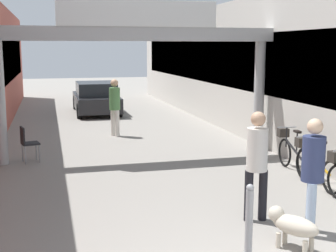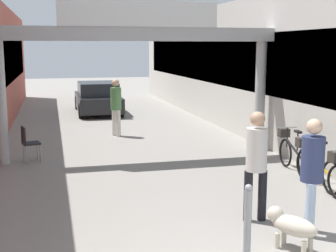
{
  "view_description": "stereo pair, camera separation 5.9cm",
  "coord_description": "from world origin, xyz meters",
  "px_view_note": "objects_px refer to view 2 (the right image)",
  "views": [
    {
      "loc": [
        -2.2,
        -3.76,
        2.8
      ],
      "look_at": [
        0.0,
        4.84,
        1.3
      ],
      "focal_mm": 50.0,
      "sensor_mm": 36.0,
      "label": 1
    },
    {
      "loc": [
        -2.15,
        -3.78,
        2.8
      ],
      "look_at": [
        0.0,
        4.84,
        1.3
      ],
      "focal_mm": 50.0,
      "sensor_mm": 36.0,
      "label": 2
    }
  ],
  "objects_px": {
    "bicycle_orange_third": "(315,165)",
    "cafe_chair_black_nearer": "(28,141)",
    "dog_on_leash": "(290,225)",
    "bollard_post_metal": "(247,223)",
    "pedestrian_with_dog": "(312,169)",
    "pedestrian_carrying_crate": "(116,103)",
    "parked_car_black": "(98,98)",
    "pedestrian_companion": "(256,159)",
    "bicycle_black_farthest": "(293,152)"
  },
  "relations": [
    {
      "from": "bicycle_orange_third",
      "to": "bollard_post_metal",
      "type": "height_order",
      "value": "bollard_post_metal"
    },
    {
      "from": "bollard_post_metal",
      "to": "cafe_chair_black_nearer",
      "type": "relative_size",
      "value": 1.2
    },
    {
      "from": "pedestrian_companion",
      "to": "pedestrian_carrying_crate",
      "type": "bearing_deg",
      "value": 98.54
    },
    {
      "from": "bicycle_orange_third",
      "to": "cafe_chair_black_nearer",
      "type": "height_order",
      "value": "bicycle_orange_third"
    },
    {
      "from": "pedestrian_companion",
      "to": "bollard_post_metal",
      "type": "height_order",
      "value": "pedestrian_companion"
    },
    {
      "from": "pedestrian_carrying_crate",
      "to": "pedestrian_companion",
      "type": "bearing_deg",
      "value": -81.46
    },
    {
      "from": "pedestrian_with_dog",
      "to": "bicycle_black_farthest",
      "type": "bearing_deg",
      "value": 65.22
    },
    {
      "from": "pedestrian_carrying_crate",
      "to": "bicycle_black_farthest",
      "type": "relative_size",
      "value": 1.07
    },
    {
      "from": "pedestrian_companion",
      "to": "dog_on_leash",
      "type": "bearing_deg",
      "value": -89.2
    },
    {
      "from": "bicycle_orange_third",
      "to": "cafe_chair_black_nearer",
      "type": "distance_m",
      "value": 6.72
    },
    {
      "from": "bicycle_orange_third",
      "to": "cafe_chair_black_nearer",
      "type": "bearing_deg",
      "value": 149.01
    },
    {
      "from": "pedestrian_with_dog",
      "to": "dog_on_leash",
      "type": "bearing_deg",
      "value": -142.59
    },
    {
      "from": "bollard_post_metal",
      "to": "pedestrian_companion",
      "type": "bearing_deg",
      "value": 61.87
    },
    {
      "from": "pedestrian_with_dog",
      "to": "dog_on_leash",
      "type": "xyz_separation_m",
      "value": [
        -0.56,
        -0.43,
        -0.66
      ]
    },
    {
      "from": "bicycle_black_farthest",
      "to": "parked_car_black",
      "type": "height_order",
      "value": "parked_car_black"
    },
    {
      "from": "pedestrian_with_dog",
      "to": "bollard_post_metal",
      "type": "distance_m",
      "value": 1.55
    },
    {
      "from": "pedestrian_carrying_crate",
      "to": "parked_car_black",
      "type": "distance_m",
      "value": 5.48
    },
    {
      "from": "cafe_chair_black_nearer",
      "to": "parked_car_black",
      "type": "xyz_separation_m",
      "value": [
        2.52,
        8.4,
        0.1
      ]
    },
    {
      "from": "parked_car_black",
      "to": "cafe_chair_black_nearer",
      "type": "bearing_deg",
      "value": -106.7
    },
    {
      "from": "bicycle_black_farthest",
      "to": "dog_on_leash",
      "type": "bearing_deg",
      "value": -119.09
    },
    {
      "from": "bicycle_black_farthest",
      "to": "parked_car_black",
      "type": "bearing_deg",
      "value": 107.48
    },
    {
      "from": "pedestrian_companion",
      "to": "parked_car_black",
      "type": "height_order",
      "value": "pedestrian_companion"
    },
    {
      "from": "bollard_post_metal",
      "to": "pedestrian_carrying_crate",
      "type": "bearing_deg",
      "value": 92.75
    },
    {
      "from": "pedestrian_companion",
      "to": "bicycle_orange_third",
      "type": "bearing_deg",
      "value": 37.19
    },
    {
      "from": "pedestrian_with_dog",
      "to": "pedestrian_carrying_crate",
      "type": "height_order",
      "value": "pedestrian_carrying_crate"
    },
    {
      "from": "pedestrian_companion",
      "to": "bicycle_black_farthest",
      "type": "xyz_separation_m",
      "value": [
        2.13,
        2.67,
        -0.6
      ]
    },
    {
      "from": "pedestrian_companion",
      "to": "bollard_post_metal",
      "type": "relative_size",
      "value": 1.68
    },
    {
      "from": "bicycle_orange_third",
      "to": "cafe_chair_black_nearer",
      "type": "relative_size",
      "value": 1.9
    },
    {
      "from": "pedestrian_companion",
      "to": "pedestrian_with_dog",
      "type": "bearing_deg",
      "value": -51.25
    },
    {
      "from": "pedestrian_carrying_crate",
      "to": "dog_on_leash",
      "type": "distance_m",
      "value": 9.15
    },
    {
      "from": "pedestrian_companion",
      "to": "bicycle_orange_third",
      "type": "distance_m",
      "value": 2.58
    },
    {
      "from": "bollard_post_metal",
      "to": "cafe_chair_black_nearer",
      "type": "xyz_separation_m",
      "value": [
        -3.02,
        6.36,
        -0.0
      ]
    },
    {
      "from": "bollard_post_metal",
      "to": "parked_car_black",
      "type": "bearing_deg",
      "value": 91.94
    },
    {
      "from": "bicycle_orange_third",
      "to": "parked_car_black",
      "type": "distance_m",
      "value": 12.29
    },
    {
      "from": "pedestrian_with_dog",
      "to": "bollard_post_metal",
      "type": "xyz_separation_m",
      "value": [
        -1.31,
        -0.67,
        -0.48
      ]
    },
    {
      "from": "pedestrian_with_dog",
      "to": "pedestrian_companion",
      "type": "relative_size",
      "value": 0.98
    },
    {
      "from": "cafe_chair_black_nearer",
      "to": "bicycle_orange_third",
      "type": "bearing_deg",
      "value": -30.99
    },
    {
      "from": "dog_on_leash",
      "to": "pedestrian_companion",
      "type": "bearing_deg",
      "value": 90.8
    },
    {
      "from": "cafe_chair_black_nearer",
      "to": "pedestrian_with_dog",
      "type": "bearing_deg",
      "value": -52.73
    },
    {
      "from": "bollard_post_metal",
      "to": "dog_on_leash",
      "type": "bearing_deg",
      "value": 18.0
    },
    {
      "from": "dog_on_leash",
      "to": "bicycle_orange_third",
      "type": "bearing_deg",
      "value": 53.24
    },
    {
      "from": "dog_on_leash",
      "to": "bollard_post_metal",
      "type": "relative_size",
      "value": 0.74
    },
    {
      "from": "pedestrian_companion",
      "to": "pedestrian_carrying_crate",
      "type": "distance_m",
      "value": 7.99
    },
    {
      "from": "bollard_post_metal",
      "to": "cafe_chair_black_nearer",
      "type": "bearing_deg",
      "value": 115.37
    },
    {
      "from": "pedestrian_companion",
      "to": "cafe_chair_black_nearer",
      "type": "bearing_deg",
      "value": 127.05
    },
    {
      "from": "dog_on_leash",
      "to": "bicycle_black_farthest",
      "type": "bearing_deg",
      "value": 60.91
    },
    {
      "from": "pedestrian_carrying_crate",
      "to": "bicycle_orange_third",
      "type": "xyz_separation_m",
      "value": [
        3.19,
        -6.38,
        -0.61
      ]
    },
    {
      "from": "pedestrian_carrying_crate",
      "to": "dog_on_leash",
      "type": "bearing_deg",
      "value": -82.42
    },
    {
      "from": "dog_on_leash",
      "to": "bollard_post_metal",
      "type": "xyz_separation_m",
      "value": [
        -0.76,
        -0.25,
        0.19
      ]
    },
    {
      "from": "pedestrian_with_dog",
      "to": "parked_car_black",
      "type": "height_order",
      "value": "pedestrian_with_dog"
    }
  ]
}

